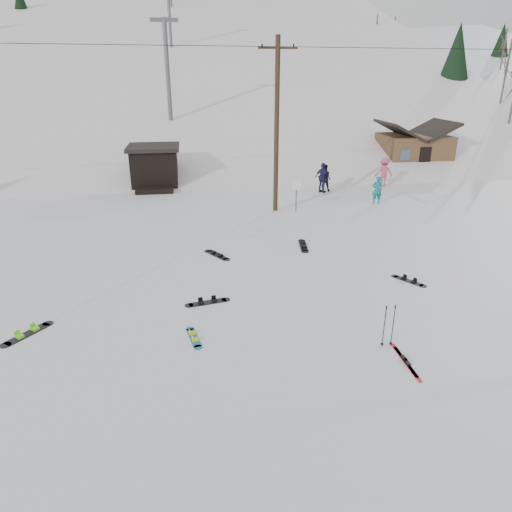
{
  "coord_description": "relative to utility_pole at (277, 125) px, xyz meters",
  "views": [
    {
      "loc": [
        -2.73,
        -10.53,
        7.29
      ],
      "look_at": [
        -0.6,
        3.86,
        1.4
      ],
      "focal_mm": 32.0,
      "sensor_mm": 36.0,
      "label": 1
    }
  ],
  "objects": [
    {
      "name": "skier_teal",
      "position": [
        6.2,
        0.53,
        -3.87
      ],
      "size": [
        0.65,
        0.49,
        1.63
      ],
      "primitive_type": "imported",
      "rotation": [
        0.0,
        0.0,
        2.97
      ],
      "color": "#0B6E6F",
      "rests_on": "ground"
    },
    {
      "name": "board_scatter_d",
      "position": [
        3.2,
        -10.05,
        -4.65
      ],
      "size": [
        0.93,
        1.23,
        0.1
      ],
      "rotation": [
        0.0,
        0.0,
        -0.97
      ],
      "color": "black",
      "rests_on": "ground"
    },
    {
      "name": "skier_navy",
      "position": [
        3.76,
        3.55,
        -3.72
      ],
      "size": [
        1.08,
        1.17,
        1.92
      ],
      "primitive_type": "imported",
      "rotation": [
        0.0,
        0.0,
        2.26
      ],
      "color": "#1B1A42",
      "rests_on": "ground"
    },
    {
      "name": "lift_hut",
      "position": [
        -7.0,
        6.94,
        -3.32
      ],
      "size": [
        3.4,
        4.1,
        2.75
      ],
      "color": "black",
      "rests_on": "ground"
    },
    {
      "name": "board_scatter_f",
      "position": [
        0.18,
        -5.87,
        -4.65
      ],
      "size": [
        0.5,
        1.71,
        0.12
      ],
      "rotation": [
        0.0,
        0.0,
        1.44
      ],
      "color": "black",
      "rests_on": "ground"
    },
    {
      "name": "skier_pink",
      "position": [
        8.35,
        4.65,
        -3.72
      ],
      "size": [
        1.29,
        0.79,
        1.93
      ],
      "primitive_type": "imported",
      "rotation": [
        0.0,
        0.0,
        3.08
      ],
      "color": "#BF435F",
      "rests_on": "ground"
    },
    {
      "name": "hero_skis",
      "position": [
        0.79,
        -14.89,
        -4.65
      ],
      "size": [
        0.13,
        1.76,
        0.09
      ],
      "rotation": [
        0.0,
        0.0,
        -0.01
      ],
      "color": "#A91111",
      "rests_on": "ground"
    },
    {
      "name": "lift_tower_mid",
      "position": [
        -6.0,
        36.0,
        9.68
      ],
      "size": [
        2.2,
        0.36,
        8.0
      ],
      "color": "#595B60",
      "rests_on": "ski_slope"
    },
    {
      "name": "cabin",
      "position": [
        13.0,
        10.0,
        -3.2
      ],
      "size": [
        5.39,
        4.4,
        3.77
      ],
      "color": "brown",
      "rests_on": "ground"
    },
    {
      "name": "ski_poles",
      "position": [
        0.6,
        -14.04,
        -4.02
      ],
      "size": [
        0.36,
        0.09,
        1.3
      ],
      "color": "black",
      "rests_on": "ground"
    },
    {
      "name": "hero_snowboard",
      "position": [
        -4.86,
        -12.84,
        -4.66
      ],
      "size": [
        0.46,
        1.29,
        0.09
      ],
      "rotation": [
        0.0,
        0.0,
        1.77
      ],
      "color": "#176E9A",
      "rests_on": "ground"
    },
    {
      "name": "skier_dark",
      "position": [
        3.97,
        3.93,
        -3.81
      ],
      "size": [
        0.93,
        0.77,
        1.75
      ],
      "primitive_type": "imported",
      "rotation": [
        0.0,
        0.0,
        3.0
      ],
      "color": "black",
      "rests_on": "ground"
    },
    {
      "name": "board_scatter_a",
      "position": [
        -4.34,
        -10.68,
        -4.65
      ],
      "size": [
        1.55,
        0.53,
        0.11
      ],
      "rotation": [
        0.0,
        0.0,
        0.19
      ],
      "color": "black",
      "rests_on": "ground"
    },
    {
      "name": "trail_sign",
      "position": [
        1.1,
        -0.42,
        -3.41
      ],
      "size": [
        0.5,
        0.09,
        1.85
      ],
      "color": "#595B60",
      "rests_on": "ground"
    },
    {
      "name": "board_scatter_b",
      "position": [
        -3.74,
        -6.41,
        -4.65
      ],
      "size": [
        1.03,
        1.41,
        0.11
      ],
      "rotation": [
        0.0,
        0.0,
        2.15
      ],
      "color": "black",
      "rests_on": "ground"
    },
    {
      "name": "lift_tower_near",
      "position": [
        -6.0,
        16.0,
        3.18
      ],
      "size": [
        2.2,
        0.36,
        8.0
      ],
      "color": "#595B60",
      "rests_on": "ski_slope"
    },
    {
      "name": "ridge_right",
      "position": [
        36.0,
        36.0,
        -15.68
      ],
      "size": [
        45.66,
        93.98,
        54.59
      ],
      "primitive_type": "cube",
      "rotation": [
        0.21,
        -0.05,
        -0.12
      ],
      "color": "silver",
      "rests_on": "ground"
    },
    {
      "name": "ground",
      "position": [
        -2.0,
        -14.0,
        -4.68
      ],
      "size": [
        200.0,
        200.0,
        0.0
      ],
      "primitive_type": "plane",
      "color": "silver",
      "rests_on": "ground"
    },
    {
      "name": "treeline_right",
      "position": [
        34.0,
        28.0,
        -4.68
      ],
      "size": [
        20.0,
        60.0,
        10.0
      ],
      "primitive_type": null,
      "color": "black",
      "rests_on": "ground"
    },
    {
      "name": "treeline_crest",
      "position": [
        -2.0,
        72.0,
        -4.68
      ],
      "size": [
        50.0,
        6.0,
        10.0
      ],
      "primitive_type": null,
      "color": "black",
      "rests_on": "ski_slope"
    },
    {
      "name": "ski_slope",
      "position": [
        -2.0,
        41.0,
        -16.68
      ],
      "size": [
        60.0,
        85.24,
        65.97
      ],
      "primitive_type": "cube",
      "rotation": [
        0.31,
        0.0,
        0.0
      ],
      "color": "silver",
      "rests_on": "ground"
    },
    {
      "name": "utility_pole",
      "position": [
        0.0,
        0.0,
        0.0
      ],
      "size": [
        2.0,
        0.26,
        9.0
      ],
      "color": "#3A2819",
      "rests_on": "ground"
    },
    {
      "name": "board_scatter_c",
      "position": [
        -9.77,
        -11.9,
        -4.65
      ],
      "size": [
        1.19,
        1.4,
        0.12
      ],
      "rotation": [
        0.0,
        0.0,
        0.89
      ],
      "color": "black",
      "rests_on": "ground"
    }
  ]
}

